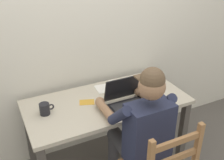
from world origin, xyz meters
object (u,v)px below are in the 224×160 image
(desk, at_px, (107,110))
(landscape_photo_print, at_px, (87,102))
(coffee_mug_white, at_px, (113,86))
(seated_person, at_px, (141,128))
(coffee_mug_dark, at_px, (45,109))
(computer_mouse, at_px, (158,101))
(book_stack_main, at_px, (148,87))
(laptop, at_px, (127,99))

(desk, bearing_deg, landscape_photo_print, 163.86)
(desk, relative_size, coffee_mug_white, 12.45)
(seated_person, xyz_separation_m, coffee_mug_dark, (-0.63, 0.45, 0.10))
(computer_mouse, bearing_deg, desk, 150.03)
(coffee_mug_white, relative_size, book_stack_main, 0.68)
(laptop, relative_size, landscape_photo_print, 2.54)
(coffee_mug_white, relative_size, landscape_photo_print, 0.88)
(coffee_mug_white, distance_m, coffee_mug_dark, 0.68)
(coffee_mug_dark, xyz_separation_m, landscape_photo_print, (0.37, 0.02, -0.05))
(desk, xyz_separation_m, seated_person, (0.10, -0.42, 0.06))
(book_stack_main, bearing_deg, coffee_mug_white, 154.99)
(computer_mouse, bearing_deg, laptop, 162.55)
(seated_person, relative_size, laptop, 3.82)
(desk, height_order, computer_mouse, computer_mouse)
(desk, xyz_separation_m, coffee_mug_dark, (-0.54, 0.03, 0.15))
(desk, xyz_separation_m, landscape_photo_print, (-0.17, 0.05, 0.10))
(desk, bearing_deg, coffee_mug_dark, 176.60)
(landscape_photo_print, bearing_deg, computer_mouse, -6.12)
(coffee_mug_white, bearing_deg, seated_person, -93.64)
(coffee_mug_dark, height_order, book_stack_main, coffee_mug_dark)
(desk, xyz_separation_m, book_stack_main, (0.44, 0.01, 0.12))
(desk, relative_size, seated_person, 1.13)
(book_stack_main, height_order, landscape_photo_print, book_stack_main)
(coffee_mug_dark, bearing_deg, coffee_mug_white, 10.03)
(coffee_mug_white, distance_m, book_stack_main, 0.34)
(landscape_photo_print, bearing_deg, coffee_mug_dark, -157.39)
(desk, relative_size, computer_mouse, 14.27)
(laptop, bearing_deg, computer_mouse, -17.45)
(computer_mouse, distance_m, coffee_mug_white, 0.46)
(computer_mouse, relative_size, book_stack_main, 0.59)
(laptop, distance_m, landscape_photo_print, 0.35)
(desk, relative_size, laptop, 4.33)
(laptop, distance_m, coffee_mug_white, 0.29)
(seated_person, relative_size, coffee_mug_white, 10.99)
(laptop, relative_size, coffee_mug_dark, 2.74)
(seated_person, height_order, landscape_photo_print, seated_person)
(landscape_photo_print, bearing_deg, desk, 3.88)
(seated_person, height_order, book_stack_main, seated_person)
(laptop, distance_m, computer_mouse, 0.28)
(computer_mouse, distance_m, coffee_mug_dark, 0.96)
(coffee_mug_dark, bearing_deg, landscape_photo_print, 2.59)
(laptop, bearing_deg, coffee_mug_dark, 165.24)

